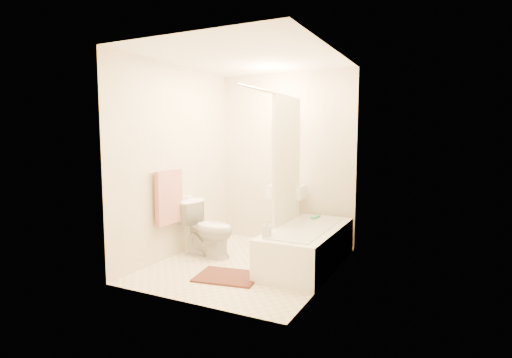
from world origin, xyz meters
The scene contains 17 objects.
floor centered at (0.00, 0.00, 0.00)m, with size 2.40×2.40×0.00m, color beige.
ceiling centered at (0.00, 0.00, 2.40)m, with size 2.40×2.40×0.00m, color white.
wall_back centered at (0.00, 1.20, 1.20)m, with size 2.00×0.02×2.40m, color beige.
wall_left centered at (-1.00, 0.00, 1.20)m, with size 0.02×2.40×2.40m, color beige.
wall_right centered at (1.00, 0.00, 1.20)m, with size 0.02×2.40×2.40m, color beige.
mirror centered at (0.00, 1.18, 1.50)m, with size 0.40×0.03×0.55m, color white.
curtain_rod centered at (0.30, 0.10, 2.00)m, with size 0.03×0.03×1.70m, color silver.
shower_curtain centered at (0.30, 0.50, 1.22)m, with size 0.04×0.80×1.55m, color silver.
towel_bar centered at (-0.96, -0.25, 1.10)m, with size 0.02×0.02×0.60m, color silver.
towel centered at (-0.93, -0.25, 0.78)m, with size 0.06×0.45×0.66m, color #CC7266.
toilet_paper centered at (-0.93, 0.12, 0.70)m, with size 0.12×0.12×0.11m, color white.
toilet centered at (-0.61, 0.10, 0.35)m, with size 0.40×0.71×0.70m, color white.
sink centered at (0.12, 0.95, 0.47)m, with size 0.48×0.38×0.94m, color white, non-canonical shape.
bathtub centered at (0.65, 0.30, 0.23)m, with size 0.70×1.60×0.45m, color white, non-canonical shape.
bath_mat centered at (0.02, -0.48, 0.01)m, with size 0.66×0.49×0.02m, color #4E221E.
soap_bottle centered at (0.40, -0.30, 0.55)m, with size 0.09×0.09×0.19m, color white.
scrub_brush centered at (0.57, 0.84, 0.47)m, with size 0.06×0.20×0.04m, color #45B369.
Camera 1 is at (2.15, -4.06, 1.52)m, focal length 28.00 mm.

